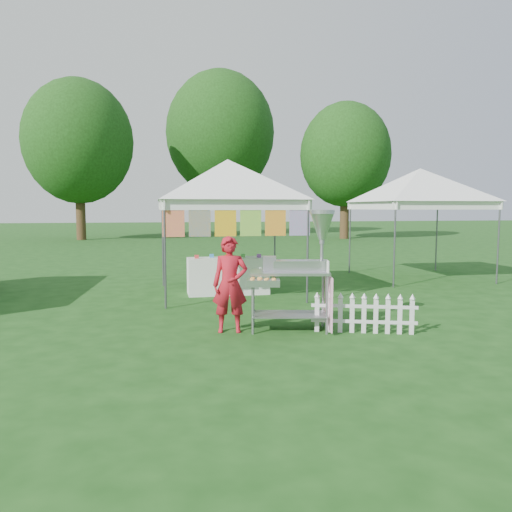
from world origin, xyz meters
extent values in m
plane|color=#174112|center=(0.00, 0.00, 0.00)|extent=(120.00, 120.00, 0.00)
cylinder|color=#59595E|center=(-1.42, 2.08, 1.05)|extent=(0.04, 0.04, 2.10)
cylinder|color=#59595E|center=(1.42, 2.08, 1.05)|extent=(0.04, 0.04, 2.10)
cylinder|color=#59595E|center=(-1.42, 4.92, 1.05)|extent=(0.04, 0.04, 2.10)
cylinder|color=#59595E|center=(1.42, 4.92, 1.05)|extent=(0.04, 0.04, 2.10)
cube|color=white|center=(0.00, 2.08, 2.00)|extent=(3.00, 0.03, 0.22)
cube|color=white|center=(0.00, 4.92, 2.00)|extent=(3.00, 0.03, 0.22)
pyramid|color=white|center=(0.00, 3.50, 3.00)|extent=(4.24, 4.24, 0.90)
cylinder|color=#59595E|center=(0.00, 2.08, 2.08)|extent=(3.00, 0.03, 0.03)
cube|color=#C4185D|center=(-1.25, 2.08, 1.73)|extent=(0.42, 0.01, 0.70)
cube|color=orange|center=(-0.75, 2.08, 1.73)|extent=(0.42, 0.01, 0.70)
cube|color=orange|center=(-0.25, 2.08, 1.73)|extent=(0.42, 0.01, 0.70)
cube|color=#189244|center=(0.25, 2.08, 1.73)|extent=(0.42, 0.01, 0.70)
cube|color=red|center=(0.75, 2.08, 1.73)|extent=(0.42, 0.01, 0.70)
cube|color=#32BCB1|center=(1.25, 2.08, 1.73)|extent=(0.42, 0.01, 0.70)
cylinder|color=#59595E|center=(4.08, 3.58, 1.05)|extent=(0.04, 0.04, 2.10)
cylinder|color=#59595E|center=(6.92, 3.58, 1.05)|extent=(0.04, 0.04, 2.10)
cylinder|color=#59595E|center=(4.08, 6.42, 1.05)|extent=(0.04, 0.04, 2.10)
cylinder|color=#59595E|center=(6.92, 6.42, 1.05)|extent=(0.04, 0.04, 2.10)
cube|color=white|center=(5.50, 3.58, 2.00)|extent=(3.00, 0.03, 0.22)
cube|color=white|center=(5.50, 6.42, 2.00)|extent=(3.00, 0.03, 0.22)
pyramid|color=white|center=(5.50, 5.00, 3.00)|extent=(4.24, 4.24, 0.90)
cylinder|color=#59595E|center=(5.50, 3.58, 2.08)|extent=(3.00, 0.03, 0.03)
cylinder|color=#3D2616|center=(-6.00, 24.00, 1.98)|extent=(0.56, 0.56, 3.96)
ellipsoid|color=#215F1A|center=(-6.00, 24.00, 5.85)|extent=(6.40, 6.40, 7.36)
cylinder|color=#3D2616|center=(3.00, 28.00, 2.42)|extent=(0.56, 0.56, 4.84)
ellipsoid|color=#215F1A|center=(3.00, 28.00, 7.15)|extent=(7.60, 7.60, 8.74)
cylinder|color=#3D2616|center=(10.00, 22.00, 1.76)|extent=(0.56, 0.56, 3.52)
ellipsoid|color=#215F1A|center=(10.00, 22.00, 5.20)|extent=(5.60, 5.60, 6.44)
cylinder|color=gray|center=(-0.15, -0.18, 0.46)|extent=(0.05, 0.05, 0.93)
cylinder|color=gray|center=(0.96, -0.41, 0.46)|extent=(0.05, 0.05, 0.93)
cylinder|color=gray|center=(-0.04, 0.33, 0.46)|extent=(0.05, 0.05, 0.93)
cylinder|color=gray|center=(1.07, 0.10, 0.46)|extent=(0.05, 0.05, 0.93)
cube|color=gray|center=(0.46, -0.04, 0.26)|extent=(1.27, 0.81, 0.02)
cube|color=#B7B7BC|center=(0.46, -0.04, 0.93)|extent=(1.34, 0.86, 0.04)
cube|color=#B7B7BC|center=(0.65, -0.03, 1.02)|extent=(0.91, 0.43, 0.15)
cube|color=gray|center=(0.17, 0.07, 1.06)|extent=(0.25, 0.26, 0.23)
cylinder|color=gray|center=(0.98, -0.10, 1.39)|extent=(0.06, 0.06, 0.93)
cone|color=#B7B7BC|center=(0.98, -0.10, 1.65)|extent=(0.44, 0.44, 0.41)
cylinder|color=#B7B7BC|center=(0.98, -0.10, 1.87)|extent=(0.46, 0.46, 0.06)
cube|color=#B7B7BC|center=(-0.02, -0.34, 0.82)|extent=(0.55, 0.40, 0.10)
cube|color=#FFABCE|center=(1.08, -0.17, 0.46)|extent=(0.18, 0.76, 0.83)
cube|color=white|center=(0.96, -0.44, 1.05)|extent=(0.04, 0.14, 0.19)
imported|color=#AB1521|center=(-0.47, 0.04, 0.75)|extent=(0.60, 0.44, 1.50)
cube|color=silver|center=(0.87, -0.22, 0.28)|extent=(0.07, 0.04, 0.56)
cube|color=silver|center=(1.04, -0.28, 0.28)|extent=(0.07, 0.04, 0.56)
cube|color=silver|center=(1.21, -0.34, 0.28)|extent=(0.07, 0.04, 0.56)
cube|color=silver|center=(1.38, -0.40, 0.28)|extent=(0.07, 0.04, 0.56)
cube|color=silver|center=(1.55, -0.45, 0.28)|extent=(0.07, 0.04, 0.56)
cube|color=silver|center=(1.72, -0.51, 0.28)|extent=(0.07, 0.04, 0.56)
cube|color=silver|center=(1.89, -0.57, 0.28)|extent=(0.07, 0.04, 0.56)
cube|color=silver|center=(2.06, -0.63, 0.28)|extent=(0.07, 0.04, 0.56)
cube|color=silver|center=(2.23, -0.68, 0.28)|extent=(0.07, 0.04, 0.56)
cube|color=silver|center=(1.55, -0.45, 0.18)|extent=(1.54, 0.54, 0.05)
cube|color=silver|center=(1.55, -0.45, 0.42)|extent=(1.54, 0.54, 0.05)
cube|color=white|center=(-0.01, 3.51, 0.41)|extent=(1.80, 0.70, 0.81)
camera|label=1|loc=(-1.58, -7.55, 1.94)|focal=35.00mm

